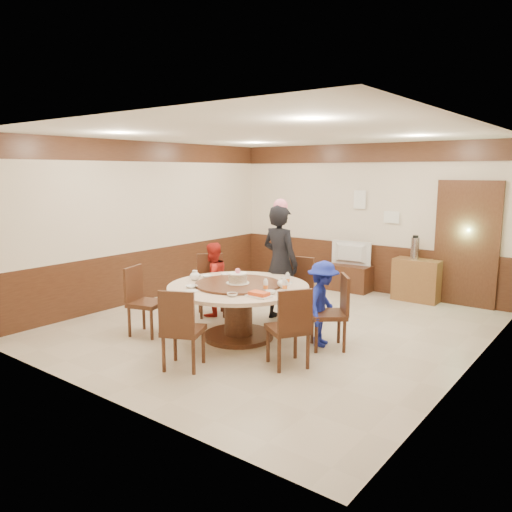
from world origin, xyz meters
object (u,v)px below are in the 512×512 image
Objects in this scene: shrimp_platter at (259,295)px; person_red at (212,279)px; television at (350,253)px; thermos at (415,248)px; side_cabinet at (417,280)px; birthday_cake at (238,278)px; tv_stand at (349,278)px; banquet_table at (238,301)px; person_standing at (280,263)px; person_blue at (323,304)px.

person_red is at bearing 150.16° from shrimp_platter.
television is 1.27m from thermos.
thermos is (-0.06, 0.00, 0.56)m from side_cabinet.
tv_stand is at bearing 91.36° from birthday_cake.
shrimp_platter is (0.61, -0.34, 0.24)m from banquet_table.
television is (-0.08, 3.48, -0.12)m from birthday_cake.
side_cabinet is at bearing -111.30° from person_standing.
shrimp_platter is at bearing -98.36° from thermos.
person_standing is 2.47m from tv_stand.
thermos is (1.23, 2.41, 0.05)m from person_standing.
banquet_table is 3.48m from tv_stand.
person_red is 1.38× the size of tv_stand.
person_red reaches higher than banquet_table.
side_cabinet is (1.24, 3.51, -0.48)m from birthday_cake.
shrimp_platter is at bearing -27.94° from birthday_cake.
banquet_table is 5.08× the size of thermos.
tv_stand is (-1.15, 3.02, -0.32)m from person_blue.
person_standing is at bearing -118.23° from side_cabinet.
person_blue is 1.19m from birthday_cake.
banquet_table is at bearing 99.98° from person_standing.
shrimp_platter is at bearing 95.38° from television.
television is 2.08× the size of thermos.
thermos reaches higher than banquet_table.
tv_stand is (0.95, 2.86, -0.34)m from person_red.
person_blue is at bearing 23.50° from birthday_cake.
person_red is at bearing 33.19° from person_standing.
side_cabinet is 2.11× the size of thermos.
banquet_table is 2.41× the size of side_cabinet.
banquet_table is 1.64× the size of person_red.
person_red reaches higher than television.
banquet_table is 3.71m from thermos.
thermos is at bearing 81.64° from shrimp_platter.
tv_stand is (-0.69, 3.80, -0.53)m from shrimp_platter.
thermos reaches higher than birthday_cake.
television is (0.95, 2.86, 0.14)m from person_red.
side_cabinet is (1.32, 0.03, 0.12)m from tv_stand.
person_red is 3.04m from tv_stand.
person_standing reaches higher than side_cabinet.
thermos is (1.17, 3.51, 0.09)m from birthday_cake.
birthday_cake is at bearing 86.46° from television.
person_blue is at bearing -69.21° from tv_stand.
thermos is (0.11, 3.05, 0.37)m from person_blue.
tv_stand is (-0.08, 3.47, -0.28)m from banquet_table.
banquet_table is at bearing 151.22° from shrimp_platter.
tv_stand is 1.43m from thermos.
tv_stand is 0.48m from television.
shrimp_platter is 3.87m from television.
banquet_table is 1.70× the size of person_blue.
shrimp_platter is (0.67, -1.42, -0.12)m from person_standing.
person_blue reaches higher than shrimp_platter.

